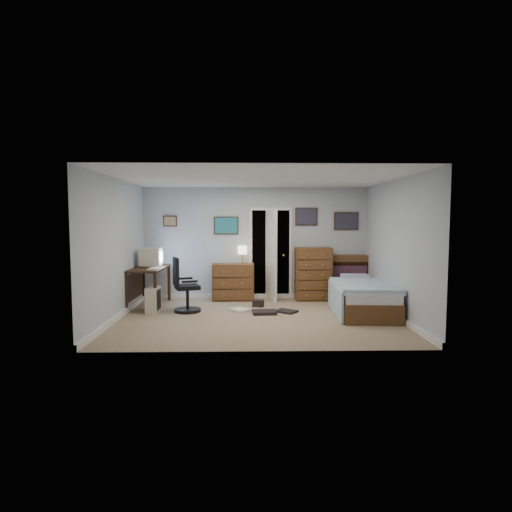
{
  "coord_description": "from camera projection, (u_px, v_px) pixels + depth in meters",
  "views": [
    {
      "loc": [
        -0.2,
        -7.62,
        1.75
      ],
      "look_at": [
        -0.02,
        0.3,
        1.1
      ],
      "focal_mm": 30.0,
      "sensor_mm": 36.0,
      "label": 1
    }
  ],
  "objects": [
    {
      "name": "wall_posters",
      "position": [
        281.0,
        221.0,
        9.58
      ],
      "size": [
        4.38,
        0.04,
        0.6
      ],
      "color": "#331E11",
      "rests_on": "floor"
    },
    {
      "name": "pc_tower",
      "position": [
        153.0,
        299.0,
        8.24
      ],
      "size": [
        0.23,
        0.45,
        0.48
      ],
      "rotation": [
        0.0,
        0.0,
        -0.02
      ],
      "color": "beige",
      "rests_on": "floor"
    },
    {
      "name": "floor_clutter",
      "position": [
        262.0,
        309.0,
        8.3
      ],
      "size": [
        1.36,
        0.97,
        0.14
      ],
      "rotation": [
        0.0,
        0.0,
        0.2
      ],
      "color": "silver",
      "rests_on": "floor"
    },
    {
      "name": "tall_dresser",
      "position": [
        313.0,
        274.0,
        9.46
      ],
      "size": [
        0.8,
        0.48,
        1.17
      ],
      "primitive_type": "cube",
      "rotation": [
        0.0,
        0.0,
        -0.02
      ],
      "color": "brown",
      "rests_on": "floor"
    },
    {
      "name": "doorway",
      "position": [
        270.0,
        253.0,
        9.93
      ],
      "size": [
        0.96,
        1.12,
        2.05
      ],
      "color": "black",
      "rests_on": "floor"
    },
    {
      "name": "computer_desk",
      "position": [
        144.0,
        276.0,
        8.75
      ],
      "size": [
        0.67,
        1.41,
        0.8
      ],
      "rotation": [
        0.0,
        0.0,
        -0.02
      ],
      "color": "black",
      "rests_on": "floor"
    },
    {
      "name": "floor",
      "position": [
        257.0,
        318.0,
        7.74
      ],
      "size": [
        5.0,
        4.0,
        0.02
      ],
      "primitive_type": "cube",
      "color": "gray",
      "rests_on": "ground"
    },
    {
      "name": "keyboard",
      "position": [
        154.0,
        269.0,
        8.39
      ],
      "size": [
        0.17,
        0.43,
        0.03
      ],
      "primitive_type": "cube",
      "rotation": [
        0.0,
        0.0,
        -0.02
      ],
      "color": "beige",
      "rests_on": "computer_desk"
    },
    {
      "name": "table_lamp",
      "position": [
        242.0,
        251.0,
        9.41
      ],
      "size": [
        0.21,
        0.21,
        0.39
      ],
      "rotation": [
        0.0,
        0.0,
        -0.03
      ],
      "color": "gold",
      "rests_on": "low_dresser"
    },
    {
      "name": "headboard_bookcase",
      "position": [
        346.0,
        276.0,
        9.59
      ],
      "size": [
        1.11,
        0.33,
        0.99
      ],
      "rotation": [
        0.0,
        0.0,
        -0.05
      ],
      "color": "brown",
      "rests_on": "floor"
    },
    {
      "name": "crt_monitor",
      "position": [
        151.0,
        257.0,
        8.87
      ],
      "size": [
        0.42,
        0.39,
        0.39
      ],
      "rotation": [
        0.0,
        0.0,
        -0.02
      ],
      "color": "beige",
      "rests_on": "computer_desk"
    },
    {
      "name": "office_chair",
      "position": [
        184.0,
        291.0,
        8.21
      ],
      "size": [
        0.65,
        0.65,
        1.06
      ],
      "rotation": [
        0.0,
        0.0,
        0.33
      ],
      "color": "black",
      "rests_on": "floor"
    },
    {
      "name": "bed",
      "position": [
        362.0,
        297.0,
        8.09
      ],
      "size": [
        1.17,
        2.04,
        0.65
      ],
      "rotation": [
        0.0,
        0.0,
        -0.06
      ],
      "color": "brown",
      "rests_on": "floor"
    },
    {
      "name": "media_stack",
      "position": [
        155.0,
        278.0,
        9.88
      ],
      "size": [
        0.19,
        0.19,
        0.89
      ],
      "primitive_type": "cube",
      "rotation": [
        0.0,
        0.0,
        0.07
      ],
      "color": "maroon",
      "rests_on": "floor"
    },
    {
      "name": "low_dresser",
      "position": [
        234.0,
        282.0,
        9.46
      ],
      "size": [
        0.93,
        0.49,
        0.81
      ],
      "primitive_type": "cube",
      "rotation": [
        0.0,
        0.0,
        -0.03
      ],
      "color": "brown",
      "rests_on": "floor"
    }
  ]
}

